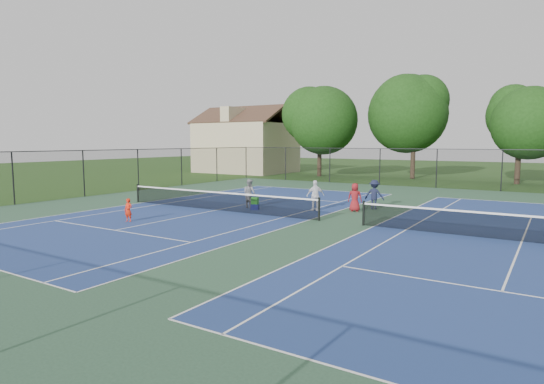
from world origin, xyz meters
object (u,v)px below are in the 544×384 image
Objects in this scene: bystander_c at (355,197)px; instructor at (250,193)px; tree_back_a at (320,117)px; tree_back_c at (521,118)px; child_player at (128,210)px; bystander_a at (315,196)px; clapboard_house at (246,146)px; ball_crate at (255,207)px; tree_back_b at (415,109)px; bystander_b at (374,195)px; ball_hopper at (255,201)px.

instructor is at bearing 3.15° from bystander_c.
tree_back_a is 18.04m from tree_back_c.
tree_back_a is at bearing -55.90° from instructor.
tree_back_a is 29.65m from child_player.
tree_back_a is 6.27× the size of bystander_c.
clapboard_house is at bearing -89.23° from bystander_a.
bystander_c is 3.62× the size of ball_crate.
bystander_a is 1.09× the size of bystander_c.
tree_back_b is at bearing -78.03° from instructor.
bystander_b is 6.31m from ball_hopper.
ball_crate is at bearing 53.47° from child_player.
bystander_c is at bearing 36.68° from child_player.
tree_back_b is at bearing 173.66° from tree_back_c.
bystander_c is (3.22, -22.47, -5.87)m from tree_back_b.
tree_back_a is 24.35m from bystander_a.
tree_back_b is 27.33× the size of ball_hopper.
tree_back_b reaches higher than bystander_c.
clapboard_house reaches higher than child_player.
tree_back_b is 1.19× the size of tree_back_c.
bystander_a is at bearing -148.17° from instructor.
instructor is 4.24× the size of ball_hopper.
tree_back_b is 6.42× the size of bystander_b.
ball_crate is (-10.39, -23.79, -5.33)m from tree_back_c.
instructor is 6.64m from bystander_b.
tree_back_c is at bearing -98.56° from instructor.
bystander_a is (1.42, -23.37, -5.80)m from tree_back_b.
tree_back_c is at bearing 54.60° from child_player.
clapboard_house is 29.43× the size of ball_hopper.
clapboard_house reaches higher than instructor.
bystander_b is 3.87× the size of ball_crate.
tree_back_b is at bearing 3.01° from clapboard_house.
bystander_a is at bearing -47.61° from clapboard_house.
ball_hopper is (2.77, 5.94, -0.04)m from child_player.
bystander_c is (-0.59, -1.24, -0.05)m from bystander_b.
ball_hopper is (0.68, -0.48, -0.29)m from instructor.
child_player is at bearing 11.16° from bystander_a.
ball_crate is (0.68, -0.48, -0.63)m from instructor.
bystander_c is at bearing 58.89° from bystander_b.
bystander_c is 3.98× the size of ball_hopper.
ball_crate is (2.77, 5.94, -0.37)m from child_player.
bystander_a is 3.21m from bystander_b.
bystander_b is (3.81, -21.23, -5.81)m from tree_back_b.
tree_back_a reaches higher than instructor.
tree_back_b is 24.82× the size of ball_crate.
ball_hopper is at bearing 161.60° from instructor.
ball_crate is (-1.39, -24.79, -6.44)m from tree_back_b.
tree_back_b is at bearing -97.84° from bystander_c.
child_player is 2.86× the size of ball_hopper.
clapboard_house is 29.71m from ball_hopper.
tree_back_a is at bearing -75.16° from bystander_c.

